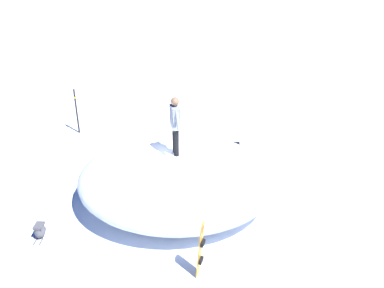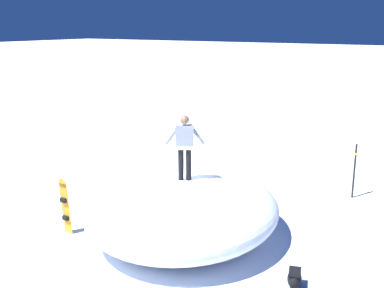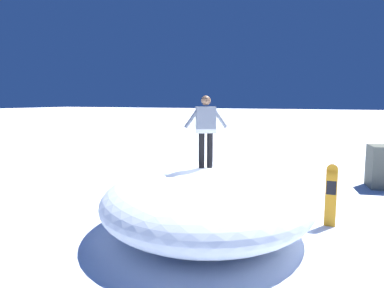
{
  "view_description": "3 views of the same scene",
  "coord_description": "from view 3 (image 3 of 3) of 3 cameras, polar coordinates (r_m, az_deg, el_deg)",
  "views": [
    {
      "loc": [
        3.96,
        -9.64,
        7.49
      ],
      "look_at": [
        0.62,
        0.12,
        2.16
      ],
      "focal_mm": 40.69,
      "sensor_mm": 36.0,
      "label": 1
    },
    {
      "loc": [
        9.79,
        6.86,
        5.53
      ],
      "look_at": [
        0.04,
        0.71,
        2.57
      ],
      "focal_mm": 44.19,
      "sensor_mm": 36.0,
      "label": 2
    },
    {
      "loc": [
        -7.66,
        -2.66,
        3.17
      ],
      "look_at": [
        0.4,
        1.01,
        2.07
      ],
      "focal_mm": 32.93,
      "sensor_mm": 36.0,
      "label": 3
    }
  ],
  "objects": [
    {
      "name": "ground",
      "position": [
        8.71,
        5.09,
        -14.27
      ],
      "size": [
        240.0,
        240.0,
        0.0
      ],
      "primitive_type": "plane",
      "color": "white"
    },
    {
      "name": "backpack_far",
      "position": [
        11.17,
        -12.53,
        -8.44
      ],
      "size": [
        0.72,
        0.44,
        0.4
      ],
      "color": "black",
      "rests_on": "ground"
    },
    {
      "name": "snow_mound",
      "position": [
        8.64,
        2.5,
        -8.93
      ],
      "size": [
        6.94,
        6.46,
        1.57
      ],
      "primitive_type": "ellipsoid",
      "rotation": [
        0.0,
        0.0,
        1.86
      ],
      "color": "white",
      "rests_on": "ground"
    },
    {
      "name": "snowboard_primary_upright",
      "position": [
        9.61,
        21.59,
        -7.57
      ],
      "size": [
        0.16,
        0.28,
        1.58
      ],
      "color": "orange",
      "rests_on": "ground"
    },
    {
      "name": "snowboarder_standing",
      "position": [
        8.3,
        2.25,
        2.86
      ],
      "size": [
        0.62,
        0.92,
        1.71
      ],
      "color": "black",
      "rests_on": "snow_mound"
    }
  ]
}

